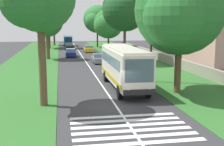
{
  "coord_description": "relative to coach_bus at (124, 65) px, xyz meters",
  "views": [
    {
      "loc": [
        -20.82,
        3.86,
        5.9
      ],
      "look_at": [
        4.9,
        -0.54,
        1.6
      ],
      "focal_mm": 48.77,
      "sensor_mm": 36.0,
      "label": 1
    }
  ],
  "objects": [
    {
      "name": "roadside_tree_right_0",
      "position": [
        47.94,
        -3.3,
        4.55
      ],
      "size": [
        8.16,
        6.81,
        10.25
      ],
      "color": "#3D2D1E",
      "rests_on": "grass_verge_right"
    },
    {
      "name": "centre_line",
      "position": [
        9.07,
        1.8,
        -2.14
      ],
      "size": [
        110.0,
        0.16,
        0.01
      ],
      "primitive_type": "cube",
      "color": "silver",
      "rests_on": "ground"
    },
    {
      "name": "roadside_tree_right_3",
      "position": [
        17.58,
        -3.6,
        5.62
      ],
      "size": [
        8.32,
        6.87,
        11.29
      ],
      "color": "#4C3826",
      "rests_on": "grass_verge_right"
    },
    {
      "name": "coach_bus",
      "position": [
        0.0,
        0.0,
        0.0
      ],
      "size": [
        11.16,
        2.62,
        3.73
      ],
      "color": "silver",
      "rests_on": "ground"
    },
    {
      "name": "trailing_car_2",
      "position": [
        35.3,
        -0.1,
        -1.48
      ],
      "size": [
        4.3,
        1.78,
        1.43
      ],
      "color": "gold",
      "rests_on": "ground"
    },
    {
      "name": "trailing_car_3",
      "position": [
        42.78,
        3.57,
        -1.48
      ],
      "size": [
        4.3,
        1.78,
        1.43
      ],
      "color": "black",
      "rests_on": "ground"
    },
    {
      "name": "roadside_building",
      "position": [
        13.9,
        -17.49,
        1.54
      ],
      "size": [
        10.97,
        8.39,
        7.25
      ],
      "color": "tan",
      "rests_on": "ground"
    },
    {
      "name": "trailing_car_1",
      "position": [
        27.45,
        3.83,
        -1.48
      ],
      "size": [
        4.3,
        1.78,
        1.43
      ],
      "color": "navy",
      "rests_on": "ground"
    },
    {
      "name": "roadside_wall",
      "position": [
        14.07,
        -9.8,
        -1.48
      ],
      "size": [
        70.0,
        0.4,
        1.25
      ],
      "primitive_type": "cube",
      "color": "gray",
      "rests_on": "grass_verge_right"
    },
    {
      "name": "roadside_tree_right_2",
      "position": [
        35.75,
        -4.06,
        3.41
      ],
      "size": [
        7.73,
        6.25,
        8.77
      ],
      "color": "#4C3826",
      "rests_on": "grass_verge_right"
    },
    {
      "name": "roadside_tree_right_1",
      "position": [
        -2.79,
        -3.85,
        4.62
      ],
      "size": [
        8.78,
        7.42,
        10.63
      ],
      "color": "brown",
      "rests_on": "grass_verge_right"
    },
    {
      "name": "zebra_crossing",
      "position": [
        -10.61,
        1.8,
        -2.14
      ],
      "size": [
        4.95,
        6.8,
        0.01
      ],
      "color": "silver",
      "rests_on": "ground"
    },
    {
      "name": "roadside_tree_left_0",
      "position": [
        24.29,
        7.7,
        3.95
      ],
      "size": [
        5.86,
        5.17,
        8.78
      ],
      "color": "brown",
      "rests_on": "grass_verge_left"
    },
    {
      "name": "grass_verge_left",
      "position": [
        9.07,
        10.0,
        -2.13
      ],
      "size": [
        120.0,
        8.0,
        0.04
      ],
      "primitive_type": "cube",
      "color": "#2D6628",
      "rests_on": "ground"
    },
    {
      "name": "ground",
      "position": [
        -5.93,
        1.8,
        -2.15
      ],
      "size": [
        160.0,
        160.0,
        0.0
      ],
      "primitive_type": "plane",
      "color": "#333335"
    },
    {
      "name": "trailing_car_0",
      "position": [
        17.99,
        0.02,
        -1.48
      ],
      "size": [
        4.3,
        1.78,
        1.43
      ],
      "color": "gray",
      "rests_on": "ground"
    },
    {
      "name": "utility_pole",
      "position": [
        2.42,
        -3.28,
        2.15
      ],
      "size": [
        0.24,
        1.4,
        8.22
      ],
      "color": "#473828",
      "rests_on": "grass_verge_right"
    },
    {
      "name": "roadside_tree_left_3",
      "position": [
        56.03,
        7.21,
        3.77
      ],
      "size": [
        5.18,
        4.64,
        8.31
      ],
      "color": "#4C3826",
      "rests_on": "grass_verge_left"
    },
    {
      "name": "grass_verge_right",
      "position": [
        9.07,
        -6.4,
        -2.13
      ],
      "size": [
        120.0,
        8.0,
        0.04
      ],
      "primitive_type": "cube",
      "color": "#2D6628",
      "rests_on": "ground"
    },
    {
      "name": "trailing_minibus_0",
      "position": [
        53.46,
        3.59,
        -0.6
      ],
      "size": [
        6.0,
        2.14,
        2.53
      ],
      "color": "teal",
      "rests_on": "ground"
    },
    {
      "name": "roadside_tree_left_1",
      "position": [
        46.9,
        8.23,
        5.38
      ],
      "size": [
        8.1,
        6.55,
        10.97
      ],
      "color": "#4C3826",
      "rests_on": "grass_verge_left"
    }
  ]
}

